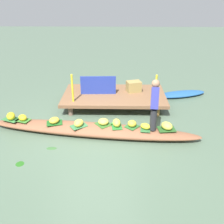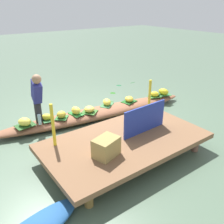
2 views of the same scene
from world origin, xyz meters
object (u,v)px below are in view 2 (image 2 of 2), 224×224
object	(u,v)px
banana_bunch_6	(155,94)
produce_crate	(106,147)
banana_bunch_8	(76,110)
vendor_boat	(97,113)
banana_bunch_2	(107,102)
market_banner	(145,119)
banana_bunch_4	(129,99)
vendor_person	(37,95)
banana_bunch_7	(89,109)
banana_bunch_3	(61,114)
banana_bunch_1	(25,122)
banana_bunch_5	(47,117)
water_bottle	(39,119)
banana_bunch_0	(163,92)

from	to	relation	value
banana_bunch_6	produce_crate	world-z (taller)	produce_crate
banana_bunch_8	vendor_boat	bearing A→B (deg)	176.67
banana_bunch_2	market_banner	distance (m)	1.93
banana_bunch_8	produce_crate	bearing A→B (deg)	75.60
banana_bunch_4	vendor_person	size ratio (longest dim) A/B	0.23
banana_bunch_7	vendor_boat	bearing A→B (deg)	-168.13
banana_bunch_3	banana_bunch_6	bearing A→B (deg)	174.31
produce_crate	banana_bunch_6	bearing A→B (deg)	-148.83
banana_bunch_1	banana_bunch_7	bearing A→B (deg)	172.10
produce_crate	banana_bunch_5	bearing A→B (deg)	-85.40
banana_bunch_4	banana_bunch_1	bearing A→B (deg)	-5.31
banana_bunch_5	water_bottle	world-z (taller)	water_bottle
banana_bunch_3	banana_bunch_5	distance (m)	0.35
banana_bunch_7	banana_bunch_5	bearing A→B (deg)	-11.50
banana_bunch_2	banana_bunch_4	bearing A→B (deg)	166.93
banana_bunch_8	banana_bunch_4	bearing A→B (deg)	175.10
banana_bunch_4	banana_bunch_5	world-z (taller)	banana_bunch_4
banana_bunch_6	vendor_person	world-z (taller)	vendor_person
vendor_boat	banana_bunch_3	bearing A→B (deg)	4.47
banana_bunch_2	banana_bunch_4	distance (m)	0.67
water_bottle	market_banner	distance (m)	2.41
banana_bunch_0	banana_bunch_3	size ratio (longest dim) A/B	1.41
vendor_person	water_bottle	bearing A→B (deg)	56.18
vendor_boat	banana_bunch_5	xyz separation A→B (m)	(1.32, -0.16, 0.20)
banana_bunch_0	banana_bunch_4	world-z (taller)	banana_bunch_0
banana_bunch_8	produce_crate	world-z (taller)	produce_crate
banana_bunch_1	banana_bunch_0	bearing A→B (deg)	173.69
banana_bunch_5	banana_bunch_6	bearing A→B (deg)	172.95
banana_bunch_0	vendor_person	world-z (taller)	vendor_person
produce_crate	banana_bunch_2	bearing A→B (deg)	-125.29
banana_bunch_2	banana_bunch_8	distance (m)	0.96
banana_bunch_0	banana_bunch_8	distance (m)	2.83
water_bottle	vendor_boat	bearing A→B (deg)	178.93
vendor_person	market_banner	xyz separation A→B (m)	(-1.49, 1.90, -0.27)
banana_bunch_1	banana_bunch_4	bearing A→B (deg)	174.69
banana_bunch_5	produce_crate	world-z (taller)	produce_crate
banana_bunch_3	banana_bunch_7	xyz separation A→B (m)	(-0.73, 0.11, -0.01)
banana_bunch_8	produce_crate	size ratio (longest dim) A/B	0.62
banana_bunch_4	water_bottle	xyz separation A→B (m)	(2.55, -0.13, 0.04)
vendor_person	water_bottle	xyz separation A→B (m)	(0.03, 0.05, -0.57)
banana_bunch_4	produce_crate	xyz separation A→B (m)	(2.15, 1.96, 0.22)
vendor_boat	banana_bunch_8	bearing A→B (deg)	3.93
vendor_boat	water_bottle	world-z (taller)	water_bottle
banana_bunch_1	banana_bunch_6	size ratio (longest dim) A/B	1.19
water_bottle	banana_bunch_0	bearing A→B (deg)	175.21
banana_bunch_7	vendor_person	xyz separation A→B (m)	(1.24, -0.14, 0.61)
banana_bunch_4	banana_bunch_8	size ratio (longest dim) A/B	1.03
banana_bunch_3	banana_bunch_4	bearing A→B (deg)	175.67
banana_bunch_8	water_bottle	world-z (taller)	water_bottle
banana_bunch_8	water_bottle	size ratio (longest dim) A/B	1.13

